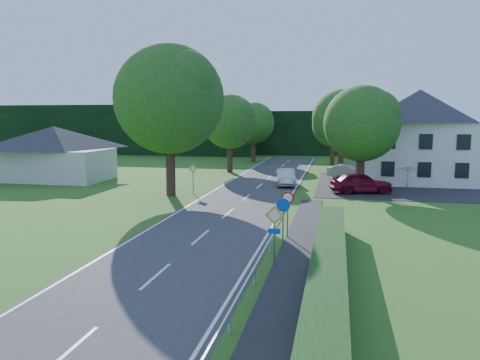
% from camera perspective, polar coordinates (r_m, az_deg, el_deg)
% --- Properties ---
extents(ground, '(160.00, 160.00, 0.00)m').
position_cam_1_polar(ground, '(13.68, -20.26, -19.30)').
color(ground, '#325F1B').
rests_on(ground, ground).
extents(road, '(7.00, 80.00, 0.04)m').
position_cam_1_polar(road, '(31.56, -0.64, -3.39)').
color(road, '#313233').
rests_on(road, ground).
extents(footpath, '(1.50, 44.00, 0.04)m').
position_cam_1_polar(footpath, '(13.77, 3.45, -18.52)').
color(footpath, '#27272A').
rests_on(footpath, ground).
extents(parking_pad, '(14.00, 16.00, 0.04)m').
position_cam_1_polar(parking_pad, '(43.97, 18.66, -0.64)').
color(parking_pad, '#27272A').
rests_on(parking_pad, ground).
extents(line_edge_left, '(0.12, 80.00, 0.01)m').
position_cam_1_polar(line_edge_left, '(32.40, -6.27, -3.10)').
color(line_edge_left, white).
rests_on(line_edge_left, road).
extents(line_edge_right, '(0.12, 80.00, 0.01)m').
position_cam_1_polar(line_edge_right, '(31.02, 5.24, -3.57)').
color(line_edge_right, white).
rests_on(line_edge_right, road).
extents(line_centre, '(0.12, 80.00, 0.01)m').
position_cam_1_polar(line_centre, '(31.55, -0.64, -3.35)').
color(line_centre, white).
rests_on(line_centre, road).
extents(hedge_right, '(1.20, 30.00, 1.30)m').
position_cam_1_polar(hedge_right, '(11.59, 10.02, -20.48)').
color(hedge_right, black).
rests_on(hedge_right, ground).
extents(tree_main, '(9.40, 9.40, 11.64)m').
position_cam_1_polar(tree_main, '(36.51, -8.57, 7.19)').
color(tree_main, '#1E4E17').
rests_on(tree_main, ground).
extents(tree_left_far, '(7.00, 7.00, 8.58)m').
position_cam_1_polar(tree_left_far, '(51.61, -1.26, 5.71)').
color(tree_left_far, '#1E4E17').
rests_on(tree_left_far, ground).
extents(tree_right_far, '(7.40, 7.40, 9.09)m').
position_cam_1_polar(tree_right_far, '(52.25, 12.25, 5.84)').
color(tree_right_far, '#1E4E17').
rests_on(tree_right_far, ground).
extents(tree_left_back, '(6.60, 6.60, 8.07)m').
position_cam_1_polar(tree_left_back, '(63.26, 1.67, 5.85)').
color(tree_left_back, '#1E4E17').
rests_on(tree_left_back, ground).
extents(tree_right_back, '(6.20, 6.20, 7.56)m').
position_cam_1_polar(tree_right_back, '(60.28, 11.24, 5.37)').
color(tree_right_back, '#1E4E17').
rests_on(tree_right_back, ground).
extents(tree_right_mid, '(7.00, 7.00, 8.58)m').
position_cam_1_polar(tree_right_mid, '(38.31, 14.58, 4.76)').
color(tree_right_mid, '#1E4E17').
rests_on(tree_right_mid, ground).
extents(treeline_left, '(44.00, 6.00, 8.00)m').
position_cam_1_polar(treeline_left, '(80.17, -13.87, 6.00)').
color(treeline_left, black).
rests_on(treeline_left, ground).
extents(treeline_right, '(30.00, 5.00, 7.00)m').
position_cam_1_polar(treeline_right, '(76.28, 12.90, 5.58)').
color(treeline_right, black).
rests_on(treeline_right, ground).
extents(bungalow_left, '(11.00, 6.50, 5.20)m').
position_cam_1_polar(bungalow_left, '(48.41, -21.69, 3.16)').
color(bungalow_left, silver).
rests_on(bungalow_left, ground).
extents(house_white, '(10.60, 8.40, 8.60)m').
position_cam_1_polar(house_white, '(46.83, 20.90, 5.14)').
color(house_white, silver).
rests_on(house_white, ground).
extents(streetlight, '(2.03, 0.18, 8.00)m').
position_cam_1_polar(streetlight, '(40.28, 13.84, 5.17)').
color(streetlight, slate).
rests_on(streetlight, ground).
extents(sign_priority_right, '(0.78, 0.09, 2.59)m').
position_cam_1_polar(sign_priority_right, '(18.87, 4.22, -5.50)').
color(sign_priority_right, slate).
rests_on(sign_priority_right, ground).
extents(sign_roundabout, '(0.64, 0.08, 2.37)m').
position_cam_1_polar(sign_roundabout, '(21.80, 5.27, -4.04)').
color(sign_roundabout, slate).
rests_on(sign_roundabout, ground).
extents(sign_speed_limit, '(0.64, 0.11, 2.37)m').
position_cam_1_polar(sign_speed_limit, '(23.73, 5.83, -2.85)').
color(sign_speed_limit, slate).
rests_on(sign_speed_limit, ground).
extents(sign_priority_left, '(0.78, 0.09, 2.44)m').
position_cam_1_polar(sign_priority_left, '(37.21, -5.76, 0.92)').
color(sign_priority_left, slate).
rests_on(sign_priority_left, ground).
extents(moving_car, '(2.19, 4.61, 1.46)m').
position_cam_1_polar(moving_car, '(41.76, 5.61, 0.35)').
color(moving_car, silver).
rests_on(moving_car, road).
extents(motorcycle, '(0.75, 1.78, 0.91)m').
position_cam_1_polar(motorcycle, '(43.80, 5.33, 0.34)').
color(motorcycle, black).
rests_on(motorcycle, road).
extents(parked_car_red, '(5.22, 3.08, 1.67)m').
position_cam_1_polar(parked_car_red, '(38.59, 14.53, -0.32)').
color(parked_car_red, maroon).
rests_on(parked_car_red, parking_pad).
extents(parked_car_silver_a, '(4.44, 2.79, 1.38)m').
position_cam_1_polar(parked_car_silver_a, '(47.54, 13.13, 1.03)').
color(parked_car_silver_a, '#A6A5AA').
rests_on(parked_car_silver_a, parking_pad).
extents(parked_car_silver_b, '(4.77, 2.28, 1.31)m').
position_cam_1_polar(parked_car_silver_b, '(45.81, 25.24, 0.21)').
color(parked_car_silver_b, silver).
rests_on(parked_car_silver_b, parking_pad).
extents(parasol, '(2.65, 2.67, 1.86)m').
position_cam_1_polar(parasol, '(42.61, 19.79, 0.34)').
color(parasol, '#BC380F').
rests_on(parasol, parking_pad).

